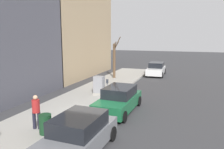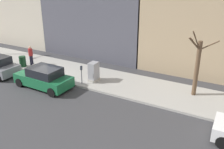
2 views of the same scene
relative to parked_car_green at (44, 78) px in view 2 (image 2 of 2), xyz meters
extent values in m
plane|color=#38383A|center=(1.14, 1.08, -0.74)|extent=(120.00, 120.00, 0.00)
cube|color=#9E9B93|center=(3.14, 1.08, -0.66)|extent=(4.00, 36.00, 0.15)
cylinder|color=black|center=(-1.01, -12.00, -0.42)|extent=(0.24, 0.65, 0.64)
cube|color=#196038|center=(0.00, 0.05, -0.17)|extent=(1.89, 4.24, 0.70)
cube|color=black|center=(0.00, -0.15, 0.48)|extent=(1.65, 2.23, 0.60)
cylinder|color=black|center=(-0.81, 1.62, -0.42)|extent=(0.23, 0.64, 0.64)
cylinder|color=black|center=(0.89, 1.59, -0.42)|extent=(0.23, 0.64, 0.64)
cylinder|color=black|center=(-0.88, -1.48, -0.42)|extent=(0.23, 0.64, 0.64)
cylinder|color=black|center=(0.82, -1.51, -0.42)|extent=(0.23, 0.64, 0.64)
cylinder|color=black|center=(0.77, 3.72, -0.42)|extent=(0.23, 0.64, 0.64)
cylinder|color=slate|center=(1.59, -2.13, -0.06)|extent=(0.07, 0.07, 1.05)
cube|color=#2D333D|center=(1.59, -2.13, 0.61)|extent=(0.14, 0.10, 0.30)
cube|color=#A8A399|center=(2.44, -2.61, -0.50)|extent=(0.83, 0.61, 0.18)
cube|color=#939399|center=(2.44, -2.61, 0.22)|extent=(0.75, 0.55, 1.25)
cylinder|color=brown|center=(3.74, -9.63, 1.23)|extent=(0.28, 0.28, 3.63)
cylinder|color=brown|center=(3.54, -9.36, 2.87)|extent=(0.46, 0.63, 0.86)
cylinder|color=brown|center=(3.35, -9.46, 3.11)|extent=(0.85, 0.44, 1.35)
cylinder|color=brown|center=(3.39, -9.36, 2.89)|extent=(0.72, 0.66, 0.91)
cylinder|color=brown|center=(3.95, -10.14, 2.79)|extent=(0.37, 1.09, 0.72)
cylinder|color=#14381E|center=(2.04, 4.41, -0.14)|extent=(0.56, 0.56, 0.90)
cylinder|color=#1E1E2D|center=(2.87, 4.15, -0.18)|extent=(0.16, 0.16, 0.82)
cylinder|color=#1E1E2D|center=(2.64, 4.09, -0.18)|extent=(0.16, 0.16, 0.82)
cylinder|color=#A52323|center=(2.76, 4.12, 0.54)|extent=(0.36, 0.36, 0.62)
sphere|color=tan|center=(2.76, 4.12, 0.96)|extent=(0.22, 0.22, 0.22)
camera|label=1|loc=(-4.04, 12.15, 3.77)|focal=35.00mm
camera|label=2|loc=(-11.81, -12.20, 6.83)|focal=40.00mm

